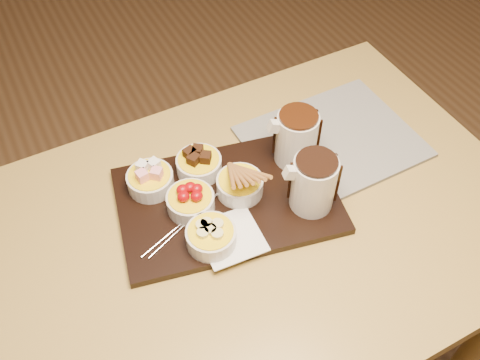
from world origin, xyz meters
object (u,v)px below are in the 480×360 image
serving_board (228,200)px  newspaper (332,142)px  bowl_strawberries (191,202)px  dining_table (247,249)px  pitcher_dark_chocolate (313,183)px  pitcher_milk_chocolate (296,138)px

serving_board → newspaper: size_ratio=1.21×
serving_board → bowl_strawberries: bearing=-176.4°
dining_table → newspaper: newspaper is taller
dining_table → pitcher_dark_chocolate: 0.23m
pitcher_milk_chocolate → newspaper: pitcher_milk_chocolate is taller
pitcher_dark_chocolate → pitcher_milk_chocolate: same height
bowl_strawberries → serving_board: bearing=-8.2°
serving_board → pitcher_dark_chocolate: pitcher_dark_chocolate is taller
serving_board → newspaper: 0.30m
pitcher_dark_chocolate → pitcher_milk_chocolate: 0.13m
bowl_strawberries → newspaper: (0.38, 0.03, -0.03)m
serving_board → newspaper: bearing=20.3°
bowl_strawberries → pitcher_milk_chocolate: (0.26, 0.02, 0.04)m
pitcher_milk_chocolate → dining_table: bearing=-138.2°
serving_board → pitcher_milk_chocolate: pitcher_milk_chocolate is taller
pitcher_dark_chocolate → newspaper: size_ratio=0.33×
dining_table → pitcher_milk_chocolate: size_ratio=9.60×
pitcher_dark_chocolate → newspaper: 0.22m
bowl_strawberries → newspaper: 0.38m
bowl_strawberries → dining_table: bearing=-39.9°
bowl_strawberries → pitcher_dark_chocolate: (0.23, -0.10, 0.04)m
pitcher_dark_chocolate → newspaper: pitcher_dark_chocolate is taller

